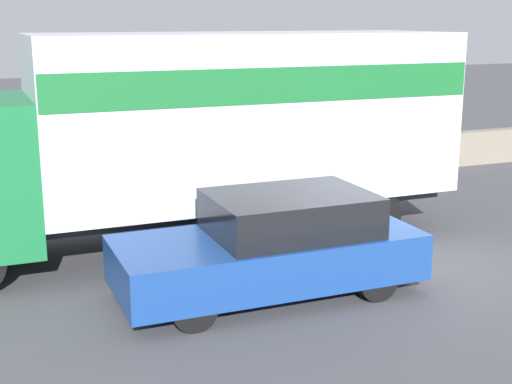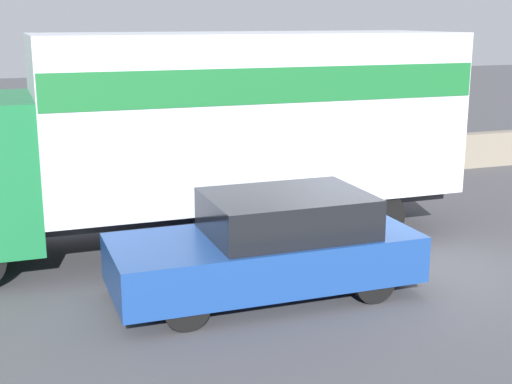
{
  "view_description": "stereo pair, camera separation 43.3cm",
  "coord_description": "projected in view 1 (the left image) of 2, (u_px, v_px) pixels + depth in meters",
  "views": [
    {
      "loc": [
        -5.94,
        -9.16,
        3.83
      ],
      "look_at": [
        -1.86,
        0.85,
        1.18
      ],
      "focal_mm": 50.0,
      "sensor_mm": 36.0,
      "label": 1
    },
    {
      "loc": [
        -5.54,
        -9.32,
        3.83
      ],
      "look_at": [
        -1.86,
        0.85,
        1.18
      ],
      "focal_mm": 50.0,
      "sensor_mm": 36.0,
      "label": 2
    }
  ],
  "objects": [
    {
      "name": "box_truck",
      "position": [
        206.0,
        124.0,
        11.92
      ],
      "size": [
        9.17,
        2.47,
        3.59
      ],
      "rotation": [
        0.0,
        0.0,
        3.14
      ],
      "color": "#196B38",
      "rests_on": "ground_plane"
    },
    {
      "name": "stone_wall_backdrop",
      "position": [
        246.0,
        166.0,
        16.66
      ],
      "size": [
        60.0,
        0.35,
        0.89
      ],
      "color": "gray",
      "rests_on": "ground_plane"
    },
    {
      "name": "car_hatchback",
      "position": [
        274.0,
        246.0,
        10.0
      ],
      "size": [
        4.28,
        1.77,
        1.45
      ],
      "rotation": [
        0.0,
        0.0,
        3.14
      ],
      "color": "navy",
      "rests_on": "ground_plane"
    },
    {
      "name": "ground_plane",
      "position": [
        384.0,
        265.0,
        11.33
      ],
      "size": [
        80.0,
        80.0,
        0.0
      ],
      "primitive_type": "plane",
      "color": "#47474C"
    }
  ]
}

